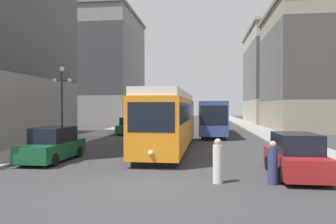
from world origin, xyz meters
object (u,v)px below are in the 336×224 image
at_px(pedestrian_crossing_near, 218,162).
at_px(pedestrian_crossing_far, 273,164).
at_px(streetcar, 169,119).
at_px(transit_bus, 212,116).
at_px(parked_car_left_near, 130,126).
at_px(parked_car_left_mid, 53,145).
at_px(parked_car_right_far, 295,157).
at_px(lamp_post_left_near, 62,94).

xyz_separation_m(pedestrian_crossing_near, pedestrian_crossing_far, (2.04, 0.04, -0.03)).
bearing_deg(streetcar, transit_bus, 76.31).
distance_m(parked_car_left_near, parked_car_left_mid, 17.18).
xyz_separation_m(streetcar, parked_car_right_far, (6.16, -7.51, -1.26)).
bearing_deg(transit_bus, parked_car_left_near, -178.91).
distance_m(parked_car_left_near, pedestrian_crossing_near, 22.86).
bearing_deg(pedestrian_crossing_near, transit_bus, 48.88).
bearing_deg(parked_car_right_far, streetcar, -50.44).
bearing_deg(lamp_post_left_near, transit_bus, 48.75).
relative_size(parked_car_left_near, parked_car_right_far, 1.12).
distance_m(transit_bus, parked_car_left_near, 8.96).
height_order(transit_bus, lamp_post_left_near, lamp_post_left_near).
distance_m(parked_car_left_mid, pedestrian_crossing_far, 11.40).
distance_m(parked_car_right_far, lamp_post_left_near, 16.02).
relative_size(parked_car_right_far, lamp_post_left_near, 0.78).
xyz_separation_m(streetcar, transit_bus, (3.13, 12.32, -0.15)).
bearing_deg(streetcar, parked_car_left_mid, -138.16).
bearing_deg(parked_car_left_near, transit_bus, 1.21).
relative_size(parked_car_left_near, pedestrian_crossing_far, 3.01).
bearing_deg(pedestrian_crossing_near, parked_car_left_near, 71.77).
height_order(transit_bus, pedestrian_crossing_far, transit_bus).
height_order(streetcar, pedestrian_crossing_far, streetcar).
xyz_separation_m(parked_car_left_near, pedestrian_crossing_near, (8.66, -21.15, -0.05)).
height_order(parked_car_right_far, pedestrian_crossing_near, parked_car_right_far).
xyz_separation_m(transit_bus, parked_car_right_far, (3.03, -19.82, -1.10)).
xyz_separation_m(transit_bus, parked_car_left_mid, (-8.89, -17.37, -1.10)).
distance_m(streetcar, parked_car_left_near, 13.48).
distance_m(pedestrian_crossing_near, lamp_post_left_near, 14.23).
distance_m(parked_car_left_mid, pedestrian_crossing_near, 9.53).
relative_size(transit_bus, pedestrian_crossing_far, 7.73).
relative_size(parked_car_left_near, pedestrian_crossing_near, 2.89).
relative_size(pedestrian_crossing_near, pedestrian_crossing_far, 1.04).
bearing_deg(pedestrian_crossing_far, streetcar, -34.04).
relative_size(parked_car_left_near, parked_car_left_mid, 1.07).
relative_size(streetcar, parked_car_left_mid, 3.02).
height_order(streetcar, parked_car_left_near, streetcar).
distance_m(parked_car_left_mid, parked_car_right_far, 12.17).
bearing_deg(streetcar, pedestrian_crossing_far, -60.65).
bearing_deg(pedestrian_crossing_far, parked_car_right_far, -102.30).
bearing_deg(pedestrian_crossing_near, lamp_post_left_near, 98.93).
relative_size(parked_car_left_mid, parked_car_right_far, 1.05).
distance_m(streetcar, lamp_post_left_near, 7.85).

